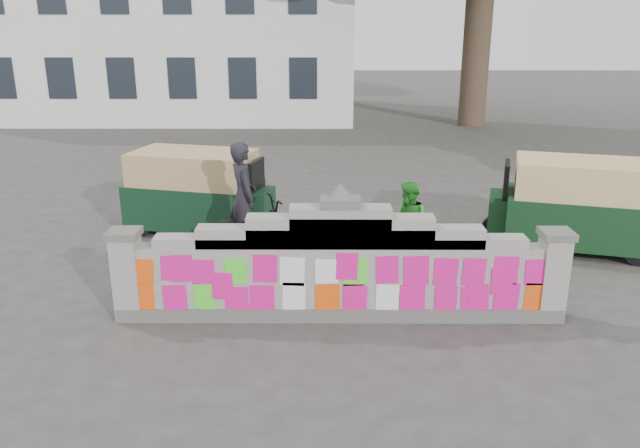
# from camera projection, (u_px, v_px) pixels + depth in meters

# --- Properties ---
(ground) EXTENTS (100.00, 100.00, 0.00)m
(ground) POSITION_uv_depth(u_px,v_px,m) (339.00, 317.00, 9.07)
(ground) COLOR #383533
(ground) RESTS_ON ground
(parapet_wall) EXTENTS (6.48, 0.44, 2.01)m
(parapet_wall) POSITION_uv_depth(u_px,v_px,m) (340.00, 269.00, 8.83)
(parapet_wall) COLOR #4C4C49
(parapet_wall) RESTS_ON ground
(building) EXTENTS (16.00, 10.00, 8.90)m
(building) POSITION_uv_depth(u_px,v_px,m) (176.00, 25.00, 28.78)
(building) COLOR silver
(building) RESTS_ON ground
(cyclist_bike) EXTENTS (2.26, 1.55, 1.12)m
(cyclist_bike) POSITION_uv_depth(u_px,v_px,m) (245.00, 231.00, 11.05)
(cyclist_bike) COLOR black
(cyclist_bike) RESTS_ON ground
(cyclist_rider) EXTENTS (0.70, 0.82, 1.91)m
(cyclist_rider) POSITION_uv_depth(u_px,v_px,m) (244.00, 210.00, 10.93)
(cyclist_rider) COLOR black
(cyclist_rider) RESTS_ON ground
(pedestrian) EXTENTS (0.75, 0.86, 1.49)m
(pedestrian) POSITION_uv_depth(u_px,v_px,m) (408.00, 224.00, 10.83)
(pedestrian) COLOR #298B25
(pedestrian) RESTS_ON ground
(rickshaw_left) EXTENTS (3.08, 1.95, 1.65)m
(rickshaw_left) POSITION_uv_depth(u_px,v_px,m) (198.00, 191.00, 12.56)
(rickshaw_left) COLOR black
(rickshaw_left) RESTS_ON ground
(rickshaw_right) EXTENTS (3.16, 2.08, 1.69)m
(rickshaw_right) POSITION_uv_depth(u_px,v_px,m) (576.00, 204.00, 11.56)
(rickshaw_right) COLOR #113318
(rickshaw_right) RESTS_ON ground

